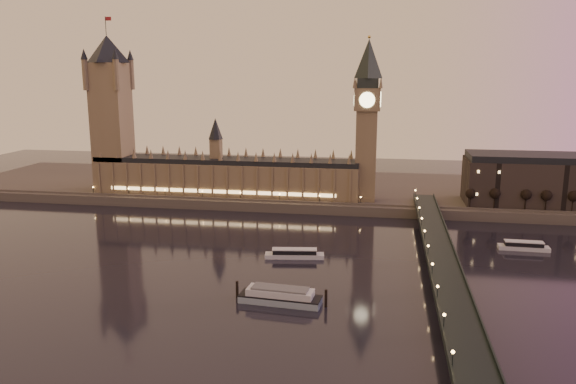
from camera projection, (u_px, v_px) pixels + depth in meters
name	position (u px, v px, depth m)	size (l,w,h in m)	color
ground	(236.00, 265.00, 259.90)	(700.00, 700.00, 0.00)	black
far_embankment	(334.00, 190.00, 413.24)	(560.00, 130.00, 6.00)	#423D35
palace_of_westminster	(225.00, 172.00, 378.81)	(180.00, 26.62, 52.00)	brown
victoria_tower	(111.00, 105.00, 383.21)	(31.68, 31.68, 118.00)	brown
big_ben	(367.00, 111.00, 354.19)	(17.68, 17.68, 104.00)	brown
westminster_bridge	(441.00, 265.00, 243.29)	(13.20, 260.00, 15.30)	black
bare_tree_0	(472.00, 193.00, 341.66)	(6.20, 6.20, 12.60)	black
bare_tree_1	(497.00, 194.00, 339.18)	(6.20, 6.20, 12.60)	black
bare_tree_2	(523.00, 195.00, 336.70)	(6.20, 6.20, 12.60)	black
bare_tree_3	(549.00, 196.00, 334.21)	(6.20, 6.20, 12.60)	black
bare_tree_4	(575.00, 197.00, 331.73)	(6.20, 6.20, 12.60)	black
cruise_boat_a	(295.00, 254.00, 269.40)	(28.82, 10.09, 4.52)	silver
cruise_boat_b	(524.00, 246.00, 281.56)	(24.58, 6.53, 4.52)	silver
moored_barge	(280.00, 296.00, 216.06)	(36.60, 11.38, 6.73)	#8094A3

